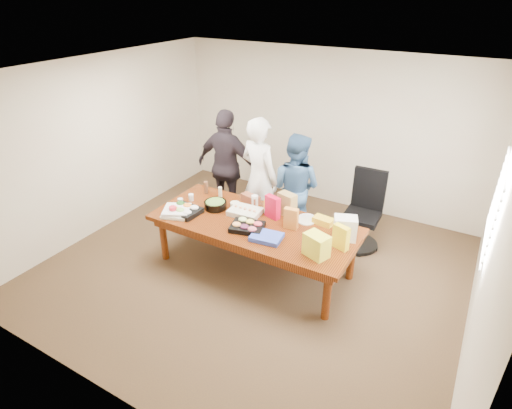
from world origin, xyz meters
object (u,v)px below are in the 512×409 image
Objects in this scene: sheet_cake at (245,212)px; salad_bowl at (215,205)px; office_chair at (362,214)px; person_center at (259,178)px; conference_table at (254,245)px; person_right at (295,188)px.

salad_bowl reaches higher than sheet_cake.
salad_bowl is (-1.79, -1.20, 0.22)m from office_chair.
office_chair is 2.17m from salad_bowl.
person_center reaches higher than salad_bowl.
conference_table is 2.43× the size of office_chair.
sheet_cake reaches higher than conference_table.
person_right reaches higher than conference_table.
person_center reaches higher than sheet_cake.
conference_table is 1.15m from person_right.
conference_table is 1.64× the size of person_right.
person_right is 1.25m from salad_bowl.
person_center is 4.48× the size of sheet_cake.
conference_table is 6.53× the size of sheet_cake.
sheet_cake is (-1.33, -1.14, 0.21)m from office_chair.
person_center is 1.12× the size of person_right.
person_center reaches higher than conference_table.
salad_bowl is (-0.46, -0.06, 0.01)m from sheet_cake.
person_right is 0.97m from sheet_cake.
sheet_cake is (-0.33, -0.92, -0.07)m from person_right.
office_chair is 1.77m from sheet_cake.
salad_bowl is (-0.27, -0.80, -0.16)m from person_center.
person_right reaches higher than sheet_cake.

